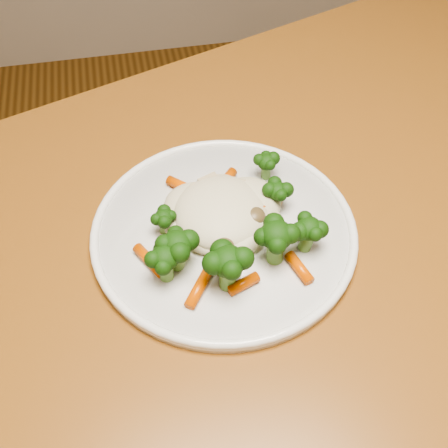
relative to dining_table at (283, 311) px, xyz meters
name	(u,v)px	position (x,y,z in m)	size (l,w,h in m)	color
dining_table	(283,311)	(0.00, 0.00, 0.00)	(1.44, 1.20, 0.75)	brown
plate	(224,232)	(-0.06, 0.06, 0.10)	(0.30, 0.30, 0.01)	white
meal	(227,224)	(-0.06, 0.04, 0.13)	(0.21, 0.19, 0.05)	beige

